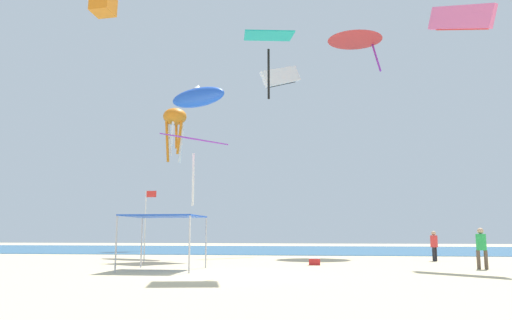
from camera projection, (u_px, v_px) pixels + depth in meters
ground at (227, 277)px, 18.54m from camera, size 110.00×110.00×0.10m
ocean_strip at (281, 250)px, 46.37m from camera, size 110.00×23.88×0.03m
canopy_tent at (164, 218)px, 21.45m from camera, size 3.17×3.03×2.36m
person_near_tent at (481, 245)px, 21.78m from camera, size 0.49×0.43×1.83m
person_leftmost at (434, 243)px, 28.00m from camera, size 0.41×0.41×1.71m
banner_flag at (146, 219)px, 26.54m from camera, size 0.61×0.06×3.88m
cooler_box at (315, 262)px, 24.43m from camera, size 0.57×0.37×0.35m
kite_parafoil_white at (281, 77)px, 39.64m from camera, size 3.20×3.57×2.75m
kite_diamond_teal at (268, 39)px, 21.97m from camera, size 2.50×2.48×3.18m
kite_octopus_orange at (175, 119)px, 47.30m from camera, size 2.29×2.29×5.35m
kite_inflatable_blue at (198, 97)px, 36.77m from camera, size 5.19×3.76×2.01m
kite_delta_red at (355, 36)px, 39.80m from camera, size 5.88×5.89×3.49m
kite_parafoil_pink at (461, 18)px, 27.32m from camera, size 2.83×3.76×2.68m
kite_diamond_purple at (194, 143)px, 30.11m from camera, size 4.22×4.23×4.50m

